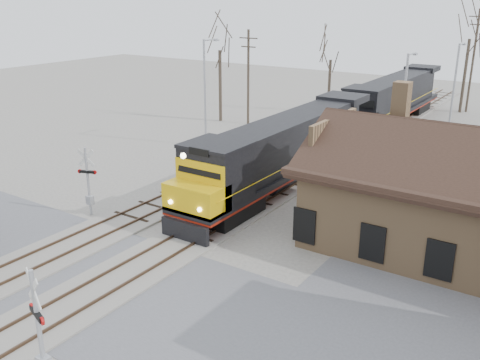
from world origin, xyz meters
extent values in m
plane|color=#A7A297|center=(0.00, 0.00, 0.00)|extent=(140.00, 140.00, 0.00)
cube|color=#5C5C61|center=(0.00, 0.00, 0.01)|extent=(60.00, 9.00, 0.03)
cube|color=#A7A297|center=(0.00, 15.00, 0.06)|extent=(3.40, 90.00, 0.12)
cube|color=#473323|center=(-0.72, 15.00, 0.17)|extent=(0.08, 90.00, 0.14)
cube|color=#473323|center=(0.72, 15.00, 0.17)|extent=(0.08, 90.00, 0.14)
cube|color=#A7A297|center=(-4.50, 15.00, 0.06)|extent=(3.40, 90.00, 0.12)
cube|color=#473323|center=(-5.22, 15.00, 0.17)|extent=(0.08, 90.00, 0.14)
cube|color=#473323|center=(-3.78, 15.00, 0.17)|extent=(0.08, 90.00, 0.14)
cube|color=#99754F|center=(12.00, 12.00, 2.00)|extent=(14.00, 8.00, 4.00)
cube|color=black|center=(12.00, 12.00, 4.10)|extent=(15.20, 9.20, 0.30)
cube|color=black|center=(12.00, 9.70, 5.10)|extent=(15.00, 4.71, 2.66)
cube|color=#99754F|center=(8.00, 13.50, 6.80)|extent=(0.80, 0.80, 2.20)
cube|color=black|center=(0.00, 9.14, 0.58)|extent=(2.63, 4.21, 1.05)
cube|color=black|center=(0.00, 22.81, 0.58)|extent=(2.63, 4.21, 1.05)
cube|color=black|center=(0.00, 15.98, 1.42)|extent=(3.16, 21.04, 0.37)
cube|color=maroon|center=(0.00, 15.98, 1.19)|extent=(3.18, 21.04, 0.13)
cube|color=black|center=(0.00, 17.29, 3.05)|extent=(2.73, 15.25, 2.94)
cube|color=black|center=(0.00, 8.19, 3.05)|extent=(3.16, 2.94, 2.94)
cube|color=#E6B50C|center=(0.00, 6.41, 2.16)|extent=(3.16, 1.89, 1.47)
cube|color=black|center=(0.00, 5.36, 0.58)|extent=(2.94, 0.25, 1.05)
cylinder|color=#FFF2CC|center=(0.00, 5.44, 4.63)|extent=(0.29, 0.10, 0.29)
cube|color=black|center=(0.00, 30.68, 0.58)|extent=(2.63, 4.21, 1.05)
cube|color=black|center=(0.00, 44.35, 0.58)|extent=(2.63, 4.21, 1.05)
cube|color=black|center=(0.00, 37.51, 1.42)|extent=(3.16, 21.04, 0.37)
cube|color=maroon|center=(0.00, 37.51, 1.19)|extent=(3.18, 21.04, 0.13)
cube|color=black|center=(0.00, 38.83, 3.05)|extent=(2.73, 15.25, 2.94)
cube|color=black|center=(0.00, 29.73, 3.05)|extent=(3.16, 2.94, 2.94)
cube|color=black|center=(0.00, 27.94, 2.16)|extent=(3.16, 1.89, 1.47)
cube|color=black|center=(0.00, 26.89, 0.58)|extent=(2.94, 0.25, 1.05)
cylinder|color=#A5A8AD|center=(3.22, -5.62, 2.17)|extent=(0.15, 0.15, 4.34)
cube|color=silver|center=(3.22, -5.62, 3.69)|extent=(1.09, 0.40, 1.13)
cube|color=silver|center=(3.22, -5.62, 3.69)|extent=(1.09, 0.40, 1.13)
cube|color=black|center=(3.22, -5.62, 2.82)|extent=(0.97, 0.45, 0.16)
cylinder|color=#B20C0C|center=(2.75, -5.46, 2.82)|extent=(0.27, 0.16, 0.26)
cylinder|color=#B20C0C|center=(3.68, -5.77, 2.82)|extent=(0.27, 0.16, 0.26)
cylinder|color=#A5A8AD|center=(-6.85, 5.13, 2.02)|extent=(0.14, 0.14, 4.04)
cube|color=silver|center=(-6.85, 5.13, 3.44)|extent=(1.00, 0.43, 1.06)
cube|color=silver|center=(-6.85, 5.13, 3.44)|extent=(1.00, 0.43, 1.06)
cube|color=black|center=(-6.85, 5.13, 2.63)|extent=(0.90, 0.47, 0.15)
cylinder|color=#B20C0C|center=(-6.42, 5.30, 2.63)|extent=(0.26, 0.16, 0.24)
cylinder|color=#B20C0C|center=(-7.27, 4.96, 2.63)|extent=(0.26, 0.16, 0.24)
cube|color=#A5A8AD|center=(-6.85, 5.13, 0.91)|extent=(0.40, 0.30, 0.51)
cylinder|color=#A5A8AD|center=(-10.36, 20.80, 4.38)|extent=(0.18, 0.18, 8.77)
cylinder|color=#A5A8AD|center=(-10.36, 21.70, 8.67)|extent=(0.12, 1.80, 0.12)
cube|color=#A5A8AD|center=(-10.36, 22.50, 8.57)|extent=(0.25, 0.50, 0.12)
cylinder|color=#A5A8AD|center=(4.87, 24.44, 4.10)|extent=(0.18, 0.18, 8.21)
cylinder|color=#A5A8AD|center=(4.87, 25.34, 8.11)|extent=(0.12, 1.80, 0.12)
cube|color=#A5A8AD|center=(4.87, 26.14, 8.01)|extent=(0.25, 0.50, 0.12)
cylinder|color=#A5A8AD|center=(6.60, 32.07, 4.22)|extent=(0.18, 0.18, 8.45)
cylinder|color=#A5A8AD|center=(6.60, 32.97, 8.35)|extent=(0.12, 1.80, 0.12)
cube|color=#A5A8AD|center=(6.60, 33.77, 8.25)|extent=(0.25, 0.50, 0.12)
cylinder|color=#382D23|center=(-11.89, 29.72, 4.52)|extent=(0.24, 0.24, 9.03)
cube|color=#382D23|center=(-11.89, 29.72, 8.23)|extent=(2.00, 0.10, 0.10)
cube|color=#382D23|center=(-11.89, 29.72, 7.43)|extent=(1.60, 0.10, 0.10)
cylinder|color=#382D23|center=(4.86, 47.65, 5.39)|extent=(0.24, 0.24, 10.78)
cube|color=#382D23|center=(4.86, 47.65, 9.98)|extent=(2.00, 0.10, 0.10)
cube|color=#382D23|center=(4.86, 47.65, 9.18)|extent=(1.60, 0.10, 0.10)
cylinder|color=#382D23|center=(-14.90, 29.24, 3.50)|extent=(0.32, 0.32, 6.99)
cylinder|color=#382D23|center=(-7.56, 38.98, 2.81)|extent=(0.32, 0.32, 5.62)
cylinder|color=#382D23|center=(4.35, 47.07, 3.88)|extent=(0.32, 0.32, 7.76)
camera|label=1|loc=(16.28, -13.92, 12.11)|focal=40.00mm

